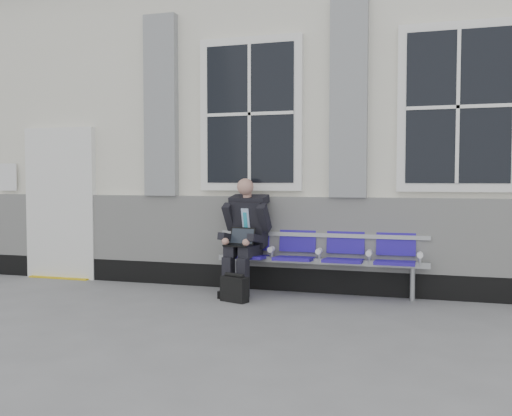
% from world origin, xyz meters
% --- Properties ---
extents(ground, '(70.00, 70.00, 0.00)m').
position_xyz_m(ground, '(0.00, 0.00, 0.00)').
color(ground, slate).
rests_on(ground, ground).
extents(station_building, '(14.40, 4.40, 4.49)m').
position_xyz_m(station_building, '(-0.02, 3.47, 2.22)').
color(station_building, silver).
rests_on(station_building, ground).
extents(bench, '(2.60, 0.47, 0.91)m').
position_xyz_m(bench, '(-1.22, 1.32, 0.55)').
color(bench, '#9EA0A3').
rests_on(bench, ground).
extents(businessman, '(0.60, 0.81, 1.43)m').
position_xyz_m(businessman, '(-2.14, 1.19, 0.77)').
color(businessman, black).
rests_on(businessman, ground).
extents(briefcase, '(0.35, 0.24, 0.33)m').
position_xyz_m(briefcase, '(-2.10, 0.65, 0.15)').
color(briefcase, black).
rests_on(briefcase, ground).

